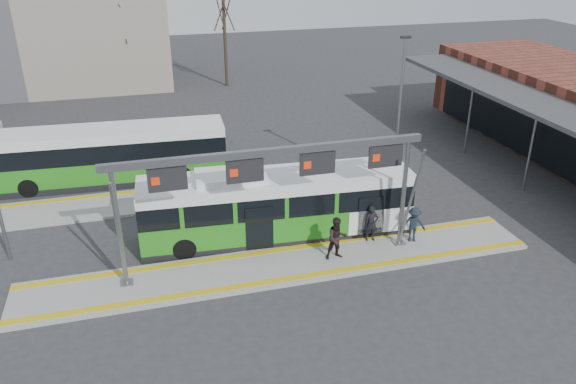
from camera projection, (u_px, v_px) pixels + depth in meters
name	position (u px, v px, depth m)	size (l,w,h in m)	color
ground	(284.00, 267.00, 24.03)	(120.00, 120.00, 0.00)	#2D2D30
platform_main	(284.00, 265.00, 23.99)	(22.00, 3.00, 0.15)	gray
platform_second	(173.00, 198.00, 30.01)	(20.00, 3.00, 0.15)	gray
tactile_main	(284.00, 264.00, 23.96)	(22.00, 2.65, 0.02)	gold
tactile_second	(171.00, 188.00, 30.98)	(20.00, 0.35, 0.02)	gold
gantry	(274.00, 173.00, 22.34)	(13.00, 1.68, 5.20)	slate
hero_bus	(276.00, 206.00, 25.81)	(12.51, 3.40, 3.40)	black
bg_bus_green	(112.00, 155.00, 31.60)	(12.70, 3.30, 3.14)	black
passenger_a	(371.00, 223.00, 25.46)	(0.62, 0.41, 1.71)	black
passenger_b	(337.00, 238.00, 24.00)	(0.94, 0.73, 1.94)	black
passenger_c	(414.00, 224.00, 25.39)	(1.09, 0.63, 1.69)	black
tree_left	(126.00, 23.00, 46.96)	(1.40, 1.40, 7.88)	#382B21
tree_mid	(224.00, 11.00, 49.03)	(1.40, 1.40, 8.73)	#382B21
lamp_east	(399.00, 113.00, 29.22)	(0.50, 0.25, 8.36)	slate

